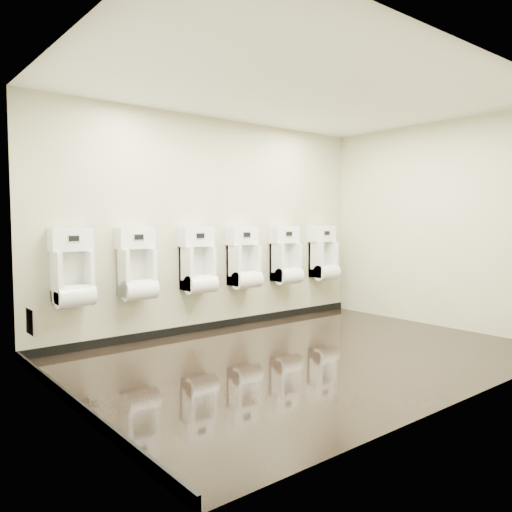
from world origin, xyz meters
The scene contains 16 objects.
ground centered at (0.00, 0.00, 0.00)m, with size 5.00×3.50×0.00m, color black.
ceiling centered at (0.00, 0.00, 2.80)m, with size 5.00×3.50×0.00m, color silver.
back_wall centered at (0.00, 1.75, 1.40)m, with size 5.00×0.02×2.80m, color #BFBB94.
front_wall centered at (0.00, -1.75, 1.40)m, with size 5.00×0.02×2.80m, color #BFBB94.
left_wall centered at (-2.50, 0.00, 1.40)m, with size 0.02×3.50×2.80m, color #BFBB94.
right_wall centered at (2.50, 0.00, 1.40)m, with size 0.02×3.50×2.80m, color #BFBB94.
tile_overlay_left centered at (-2.50, 0.00, 1.40)m, with size 0.01×3.50×2.80m, color silver.
skirting_back centered at (0.00, 1.74, 0.05)m, with size 5.00×0.02×0.10m, color black.
skirting_left centered at (-2.49, 0.00, 0.05)m, with size 0.02×3.50×0.10m, color black.
access_panel centered at (-2.48, 1.20, 0.50)m, with size 0.04×0.25×0.25m.
urinal_0 centered at (-1.94, 1.60, 0.89)m, with size 0.44×0.33×0.83m.
urinal_1 centered at (-1.20, 1.60, 0.89)m, with size 0.44×0.33×0.83m.
urinal_2 centered at (-0.36, 1.60, 0.89)m, with size 0.44×0.33×0.83m.
urinal_3 centered at (0.37, 1.60, 0.89)m, with size 0.44×0.33×0.83m.
urinal_4 centered at (1.15, 1.60, 0.89)m, with size 0.44×0.33×0.83m.
urinal_5 centered at (1.94, 1.60, 0.89)m, with size 0.44×0.33×0.83m.
Camera 1 is at (-3.75, -3.76, 1.45)m, focal length 35.00 mm.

